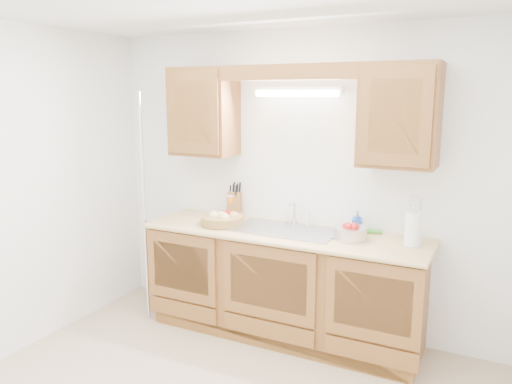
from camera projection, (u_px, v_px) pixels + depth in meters
The scene contains 17 objects.
room at pixel (203, 222), 2.89m from camera, with size 3.52×3.50×2.50m.
base_cabinets at pixel (284, 284), 4.10m from camera, with size 2.20×0.60×0.86m, color brown.
countertop at pixel (284, 233), 4.00m from camera, with size 2.30×0.63×0.04m, color tan.
upper_cabinet_left at pixel (204, 112), 4.31m from camera, with size 0.55×0.33×0.75m, color brown.
upper_cabinet_right at pixel (400, 115), 3.58m from camera, with size 0.55×0.33×0.75m, color brown.
valance at pixel (286, 72), 3.76m from camera, with size 2.20×0.05×0.12m, color brown.
fluorescent_fixture at pixel (297, 91), 3.99m from camera, with size 0.76×0.08×0.08m.
sink at pixel (285, 239), 4.03m from camera, with size 0.84×0.46×0.36m.
wire_shelf_pole at pixel (144, 210), 4.28m from camera, with size 0.03×0.03×2.00m, color silver.
outlet_plate at pixel (415, 204), 3.80m from camera, with size 0.08×0.01×0.12m, color white.
fruit_basket at pixel (222, 219), 4.18m from camera, with size 0.44×0.44×0.11m.
knife_block at pixel (234, 204), 4.43m from camera, with size 0.15×0.20×0.32m.
orange_canister at pixel (231, 206), 4.41m from camera, with size 0.08×0.08×0.20m.
soap_bottle at pixel (357, 222), 3.91m from camera, with size 0.08×0.08×0.18m, color blue.
sponge at pixel (374, 232), 3.93m from camera, with size 0.13×0.10×0.02m.
paper_towel at pixel (413, 230), 3.57m from camera, with size 0.14×0.14×0.29m.
apple_bowl at pixel (350, 232), 3.75m from camera, with size 0.29×0.29×0.13m.
Camera 1 is at (1.53, -2.37, 1.98)m, focal length 35.00 mm.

